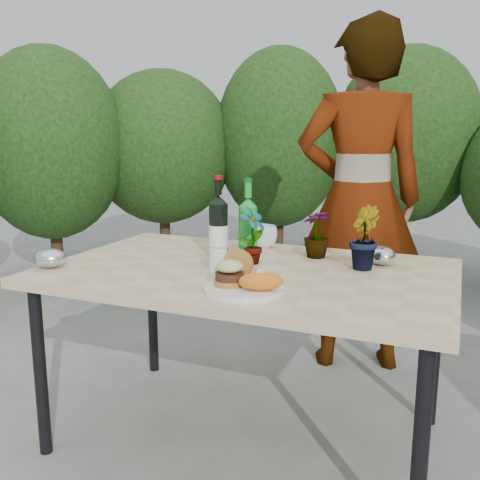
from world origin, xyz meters
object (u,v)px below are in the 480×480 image
at_px(patio_table, 248,282).
at_px(dinner_plate, 244,289).
at_px(wine_bottle, 219,227).
at_px(person, 360,199).

xyz_separation_m(patio_table, dinner_plate, (0.11, -0.30, 0.06)).
height_order(dinner_plate, wine_bottle, wine_bottle).
height_order(patio_table, dinner_plate, dinner_plate).
bearing_deg(person, dinner_plate, 63.36).
distance_m(dinner_plate, person, 1.27).
bearing_deg(dinner_plate, patio_table, 109.62).
distance_m(patio_table, wine_bottle, 0.31).
bearing_deg(patio_table, wine_bottle, 143.69).
height_order(patio_table, wine_bottle, wine_bottle).
bearing_deg(person, wine_bottle, 40.85).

